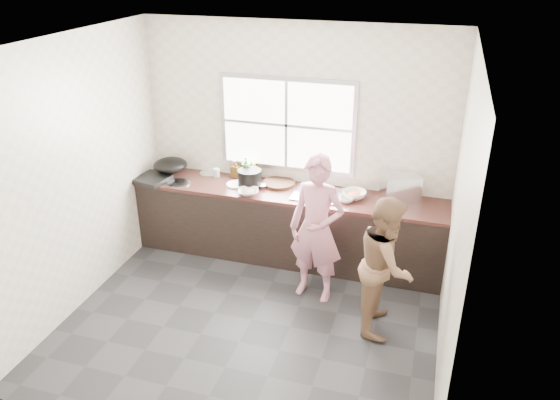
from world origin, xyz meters
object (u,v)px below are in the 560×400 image
(bowl_crabs, at_px, (354,195))
(dish_rack, at_px, (401,188))
(black_pot, at_px, (250,178))
(wok, at_px, (170,165))
(pot_lid_right, at_px, (209,173))
(cutting_board, at_px, (279,183))
(bottle_brown_tall, at_px, (236,169))
(bottle_green, at_px, (246,169))
(plate_food, at_px, (236,184))
(woman, at_px, (317,234))
(bowl_mince, at_px, (248,192))
(bowl_held, at_px, (346,200))
(bottle_brown_short, at_px, (254,172))
(glass_jar, at_px, (217,173))
(burner, at_px, (152,179))
(pot_lid_left, at_px, (179,183))
(person_side, at_px, (386,265))

(bowl_crabs, height_order, dish_rack, dish_rack)
(black_pot, height_order, wok, wok)
(pot_lid_right, bearing_deg, bowl_crabs, -5.96)
(cutting_board, bearing_deg, bottle_brown_tall, 171.75)
(bottle_green, bearing_deg, plate_food, -116.14)
(woman, relative_size, bowl_mince, 6.41)
(bowl_held, distance_m, plate_food, 1.32)
(bowl_crabs, bearing_deg, bottle_brown_short, 171.25)
(bottle_brown_tall, bearing_deg, black_pot, -39.82)
(bowl_held, xyz_separation_m, dish_rack, (0.55, 0.23, 0.12))
(wok, height_order, dish_rack, dish_rack)
(bowl_held, relative_size, glass_jar, 1.80)
(bottle_brown_short, bearing_deg, dish_rack, -3.21)
(cutting_board, height_order, glass_jar, glass_jar)
(bottle_brown_short, xyz_separation_m, burner, (-1.14, -0.43, -0.06))
(plate_food, height_order, bottle_brown_short, bottle_brown_short)
(woman, xyz_separation_m, wok, (-1.99, 0.72, 0.26))
(dish_rack, height_order, pot_lid_left, dish_rack)
(black_pot, distance_m, pot_lid_left, 0.85)
(bowl_mince, height_order, bottle_green, bottle_green)
(woman, distance_m, bowl_mince, 1.03)
(burner, height_order, pot_lid_left, burner)
(woman, distance_m, bottle_green, 1.36)
(bowl_crabs, height_order, bottle_brown_tall, bottle_brown_tall)
(bowl_mince, height_order, bowl_crabs, bowl_crabs)
(bowl_crabs, distance_m, bottle_brown_tall, 1.49)
(cutting_board, bearing_deg, person_side, -38.98)
(black_pot, bearing_deg, woman, -35.54)
(burner, bearing_deg, glass_jar, 27.55)
(plate_food, bearing_deg, bottle_brown_short, 59.63)
(cutting_board, xyz_separation_m, bottle_brown_tall, (-0.57, 0.08, 0.08))
(pot_lid_left, bearing_deg, dish_rack, 6.62)
(woman, bearing_deg, glass_jar, 159.15)
(bowl_mince, distance_m, pot_lid_left, 0.89)
(bottle_green, height_order, bottle_brown_tall, bottle_green)
(cutting_board, height_order, bottle_brown_short, bottle_brown_short)
(bowl_held, bearing_deg, bottle_brown_tall, 167.12)
(dish_rack, xyz_separation_m, pot_lid_right, (-2.32, 0.10, -0.14))
(wok, bearing_deg, bottle_green, 5.79)
(pot_lid_right, bearing_deg, bowl_mince, -33.39)
(cutting_board, relative_size, bottle_brown_tall, 1.91)
(bowl_held, bearing_deg, person_side, -58.10)
(bowl_crabs, relative_size, glass_jar, 1.99)
(bowl_crabs, bearing_deg, plate_food, -177.95)
(bottle_green, relative_size, pot_lid_left, 1.16)
(plate_food, relative_size, bottle_brown_short, 1.30)
(woman, xyz_separation_m, burner, (-2.12, 0.48, 0.15))
(wok, bearing_deg, pot_lid_right, 24.10)
(person_side, height_order, dish_rack, person_side)
(bowl_held, bearing_deg, bowl_mince, -173.96)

